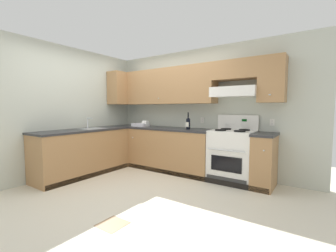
{
  "coord_description": "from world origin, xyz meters",
  "views": [
    {
      "loc": [
        2.65,
        -2.71,
        1.32
      ],
      "look_at": [
        0.32,
        0.7,
        1.0
      ],
      "focal_mm": 24.16,
      "sensor_mm": 36.0,
      "label": 1
    }
  ],
  "objects_px": {
    "wine_bottle": "(188,123)",
    "bowl": "(140,125)",
    "stove": "(232,155)",
    "paper_towel_roll": "(145,124)"
  },
  "relations": [
    {
      "from": "stove",
      "to": "bowl",
      "type": "bearing_deg",
      "value": -179.07
    },
    {
      "from": "paper_towel_roll",
      "to": "stove",
      "type": "bearing_deg",
      "value": 0.08
    },
    {
      "from": "bowl",
      "to": "paper_towel_roll",
      "type": "bearing_deg",
      "value": 14.07
    },
    {
      "from": "stove",
      "to": "bowl",
      "type": "relative_size",
      "value": 3.24
    },
    {
      "from": "stove",
      "to": "bowl",
      "type": "xyz_separation_m",
      "value": [
        -2.15,
        -0.03,
        0.45
      ]
    },
    {
      "from": "stove",
      "to": "paper_towel_roll",
      "type": "bearing_deg",
      "value": -179.92
    },
    {
      "from": "stove",
      "to": "bowl",
      "type": "distance_m",
      "value": 2.2
    },
    {
      "from": "wine_bottle",
      "to": "bowl",
      "type": "distance_m",
      "value": 1.29
    },
    {
      "from": "wine_bottle",
      "to": "stove",
      "type": "bearing_deg",
      "value": 5.5
    },
    {
      "from": "stove",
      "to": "wine_bottle",
      "type": "bearing_deg",
      "value": -174.5
    }
  ]
}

